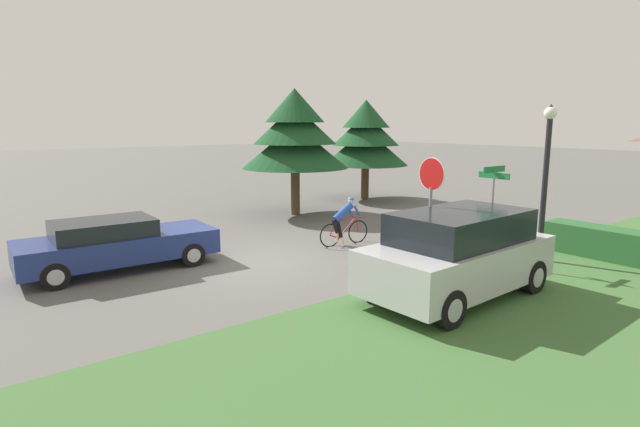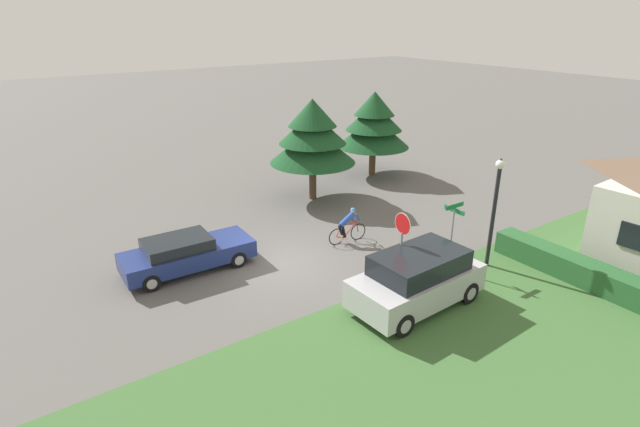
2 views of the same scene
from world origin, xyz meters
name	(u,v)px [view 2 (image 2 of 2)]	position (x,y,z in m)	size (l,w,h in m)	color
ground_plane	(278,263)	(0.00, 0.00, 0.00)	(140.00, 140.00, 0.00)	#5B5956
sedan_left_lane	(186,253)	(-1.47, -3.02, 0.69)	(1.95, 4.78, 1.33)	navy
cyclist	(347,226)	(-0.04, 3.33, 0.71)	(0.44, 1.77, 1.49)	black
parked_suv_right	(417,279)	(5.05, 2.22, 0.95)	(2.26, 4.55, 1.87)	#B7B7BC
stop_sign	(402,238)	(4.24, 2.22, 2.10)	(0.74, 0.07, 2.96)	gray
street_lamp	(495,200)	(4.59, 6.41, 2.62)	(0.34, 0.34, 4.19)	black
street_name_sign	(453,225)	(4.00, 4.96, 1.81)	(0.90, 0.90, 2.61)	gray
conifer_tall_near	(313,136)	(-5.21, 5.08, 3.26)	(4.26, 4.26, 5.07)	#4C3823
conifer_tall_far	(374,123)	(-6.62, 10.21, 3.03)	(4.10, 4.10, 4.82)	#4C3823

